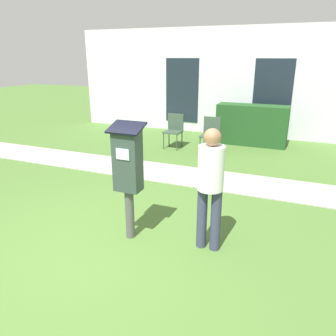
{
  "coord_description": "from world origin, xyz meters",
  "views": [
    {
      "loc": [
        2.3,
        -2.94,
        2.37
      ],
      "look_at": [
        0.83,
        0.61,
        1.05
      ],
      "focal_mm": 35.0,
      "sensor_mm": 36.0,
      "label": 1
    }
  ],
  "objects_px": {
    "outdoor_chair_left": "(174,128)",
    "outdoor_chair_middle": "(211,132)",
    "person_standing": "(210,181)",
    "parking_meter": "(128,167)"
  },
  "relations": [
    {
      "from": "outdoor_chair_left",
      "to": "outdoor_chair_middle",
      "type": "relative_size",
      "value": 1.0
    },
    {
      "from": "person_standing",
      "to": "outdoor_chair_left",
      "type": "xyz_separation_m",
      "value": [
        -2.22,
        4.44,
        -0.4
      ]
    },
    {
      "from": "person_standing",
      "to": "outdoor_chair_middle",
      "type": "distance_m",
      "value": 4.54
    },
    {
      "from": "person_standing",
      "to": "outdoor_chair_left",
      "type": "relative_size",
      "value": 1.76
    },
    {
      "from": "parking_meter",
      "to": "outdoor_chair_left",
      "type": "relative_size",
      "value": 1.77
    },
    {
      "from": "parking_meter",
      "to": "outdoor_chair_middle",
      "type": "distance_m",
      "value": 4.54
    },
    {
      "from": "parking_meter",
      "to": "outdoor_chair_left",
      "type": "height_order",
      "value": "parking_meter"
    },
    {
      "from": "person_standing",
      "to": "outdoor_chair_middle",
      "type": "xyz_separation_m",
      "value": [
        -1.18,
        4.36,
        -0.4
      ]
    },
    {
      "from": "parking_meter",
      "to": "person_standing",
      "type": "height_order",
      "value": "parking_meter"
    },
    {
      "from": "parking_meter",
      "to": "outdoor_chair_left",
      "type": "xyz_separation_m",
      "value": [
        -1.16,
        4.59,
        -0.49
      ]
    }
  ]
}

